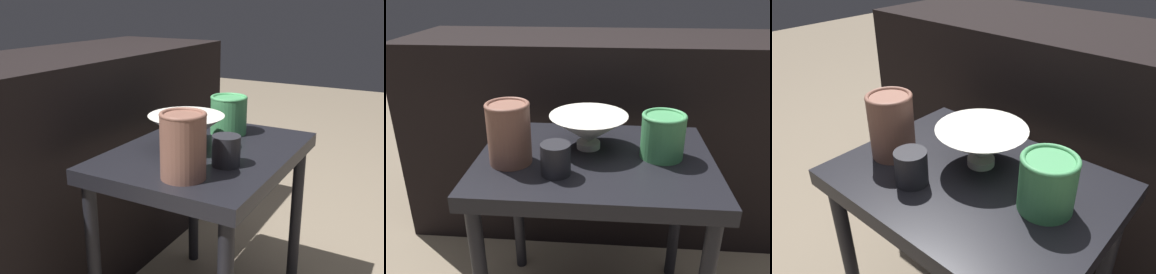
{
  "view_description": "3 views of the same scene",
  "coord_description": "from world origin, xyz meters",
  "views": [
    {
      "loc": [
        -1.04,
        -0.54,
        0.94
      ],
      "look_at": [
        -0.03,
        0.03,
        0.58
      ],
      "focal_mm": 42.0,
      "sensor_mm": 36.0,
      "label": 1
    },
    {
      "loc": [
        0.03,
        -0.87,
        0.98
      ],
      "look_at": [
        -0.05,
        0.03,
        0.59
      ],
      "focal_mm": 35.0,
      "sensor_mm": 36.0,
      "label": 2
    },
    {
      "loc": [
        0.43,
        -0.52,
        1.03
      ],
      "look_at": [
        -0.05,
        0.02,
        0.62
      ],
      "focal_mm": 35.0,
      "sensor_mm": 36.0,
      "label": 3
    }
  ],
  "objects": [
    {
      "name": "bowl",
      "position": [
        -0.02,
        0.05,
        0.6
      ],
      "size": [
        0.21,
        0.21,
        0.09
      ],
      "color": "silver",
      "rests_on": "table"
    },
    {
      "name": "vase_textured_left",
      "position": [
        -0.21,
        -0.05,
        0.63
      ],
      "size": [
        0.11,
        0.11,
        0.16
      ],
      "color": "brown",
      "rests_on": "table"
    },
    {
      "name": "vase_colorful_right",
      "position": [
        0.17,
        0.01,
        0.61
      ],
      "size": [
        0.11,
        0.11,
        0.12
      ],
      "color": "#47995B",
      "rests_on": "table"
    },
    {
      "name": "couch_backdrop",
      "position": [
        0.0,
        0.57,
        0.38
      ],
      "size": [
        1.48,
        0.5,
        0.77
      ],
      "color": "black",
      "rests_on": "ground_plane"
    },
    {
      "name": "cup",
      "position": [
        -0.09,
        -0.1,
        0.58
      ],
      "size": [
        0.07,
        0.07,
        0.08
      ],
      "color": "#232328",
      "rests_on": "table"
    },
    {
      "name": "table",
      "position": [
        0.0,
        0.0,
        0.47
      ],
      "size": [
        0.6,
        0.45,
        0.55
      ],
      "color": "black",
      "rests_on": "ground_plane"
    }
  ]
}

